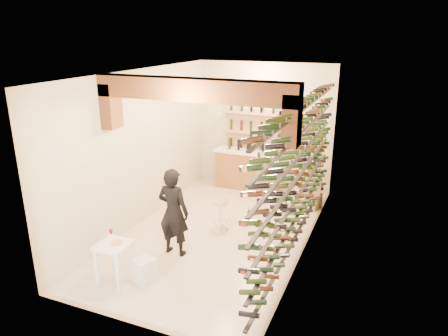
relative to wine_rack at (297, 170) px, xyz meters
The scene contains 11 objects.
ground 2.18m from the wine_rack, behind, with size 6.00×6.00×0.00m, color beige.
room_shell 1.70m from the wine_rack, behind, with size 3.52×6.02×3.21m.
wine_rack is the anchor object (origin of this frame).
back_counter 3.38m from the wine_rack, 124.66° to the left, with size 1.70×0.62×1.29m.
back_shelving 3.44m from the wine_rack, 122.37° to the left, with size 1.40×0.31×2.73m.
tasting_table 3.41m from the wine_rack, 136.10° to the right, with size 0.50×0.50×0.88m.
white_stool 3.14m from the wine_rack, 134.51° to the right, with size 0.32×0.32×0.40m, color white.
person 2.33m from the wine_rack, 152.06° to the right, with size 0.60×0.40×1.65m, color black.
chrome_barstool 1.93m from the wine_rack, behind, with size 0.34×0.34×0.66m.
crate_lower 2.46m from the wine_rack, 93.69° to the left, with size 0.56×0.39×0.34m, color tan.
crate_upper 2.30m from the wine_rack, 93.69° to the left, with size 0.51×0.35×0.30m, color tan.
Camera 1 is at (3.00, -6.95, 3.91)m, focal length 33.11 mm.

